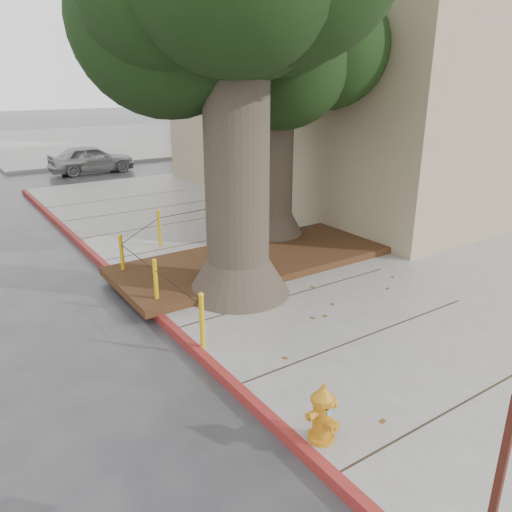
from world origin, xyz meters
The scene contains 15 objects.
ground centered at (0.00, 0.00, 0.00)m, with size 140.00×140.00×0.00m, color #28282B.
sidewalk_main centered at (6.00, 2.50, 0.07)m, with size 16.00×26.00×0.15m, color slate.
sidewalk_far centered at (6.00, 30.00, 0.07)m, with size 16.00×20.00×0.15m, color slate.
curb_red centered at (-2.00, 2.50, 0.07)m, with size 0.14×26.00×0.16m, color maroon.
planter_bed centered at (0.90, 3.90, 0.23)m, with size 6.40×2.60×0.16m, color black.
building_corner centered at (10.00, 8.50, 5.00)m, with size 12.00×13.00×10.00m, color gray.
building_side_white centered at (16.00, 26.00, 4.50)m, with size 10.00×10.00×9.00m, color silver.
building_side_grey centered at (22.00, 32.00, 6.00)m, with size 12.00×14.00×12.00m, color slate.
tree_near centered at (0.03, 2.82, 5.39)m, with size 4.50×3.80×7.68m.
tree_far centered at (2.64, 5.32, 5.02)m, with size 4.50×3.80×7.17m.
bollard_ring centered at (-0.87, 4.38, 0.66)m, with size 3.79×5.39×0.95m.
fire_hydrant centered at (-1.76, -1.49, 0.52)m, with size 0.40×0.36×0.76m.
signpost centered at (-1.95, -3.64, 1.48)m, with size 0.23×0.06×2.35m.
car_silver centered at (1.50, 18.39, 0.65)m, with size 1.52×3.79×1.29m, color #97979C.
car_red centered at (10.34, 18.41, 0.60)m, with size 1.26×3.62×1.19m, color maroon.
Camera 1 is at (-5.08, -5.06, 4.18)m, focal length 35.00 mm.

